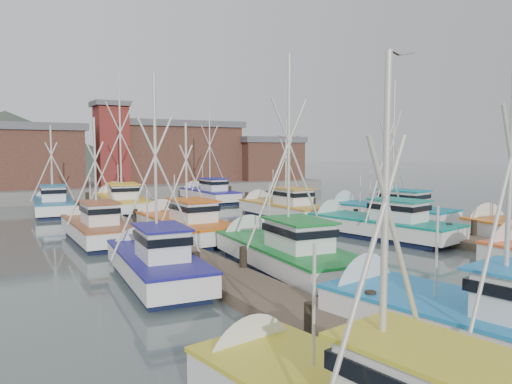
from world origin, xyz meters
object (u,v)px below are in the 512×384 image
lookout_tower (111,143)px  boat_12 (120,201)px  boat_4 (280,252)px  boat_0 (473,324)px  boat_8 (182,225)px

lookout_tower → boat_12: (-2.23, -11.12, -4.86)m
boat_4 → boat_0: bearing=-87.8°
lookout_tower → boat_8: lookout_tower is taller
boat_0 → boat_4: size_ratio=1.03×
lookout_tower → boat_4: size_ratio=0.90×
boat_8 → boat_12: 14.36m
boat_0 → boat_12: boat_12 is taller
boat_0 → boat_12: (0.30, 32.94, 0.01)m
lookout_tower → boat_0: bearing=-93.3°
boat_0 → boat_12: 32.94m
boat_12 → boat_0: bearing=-82.4°
lookout_tower → boat_4: lookout_tower is taller
boat_12 → boat_4: bearing=-81.3°
boat_4 → boat_12: boat_12 is taller
boat_12 → lookout_tower: bearing=86.7°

